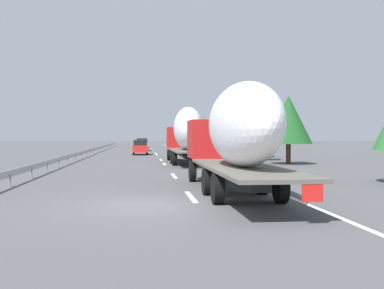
{
  "coord_description": "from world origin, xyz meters",
  "views": [
    {
      "loc": [
        -15.12,
        0.07,
        2.32
      ],
      "look_at": [
        14.88,
        -3.28,
        1.73
      ],
      "focal_mm": 42.63,
      "sensor_mm": 36.0,
      "label": 1
    }
  ],
  "objects_px": {
    "car_yellow_coupe": "(142,144)",
    "car_red_compact": "(140,147)",
    "truck_lead": "(186,133)",
    "truck_trailing": "(235,133)",
    "road_sign": "(200,136)",
    "car_blue_sedan": "(143,143)"
  },
  "relations": [
    {
      "from": "truck_trailing",
      "to": "road_sign",
      "type": "distance_m",
      "value": 34.83
    },
    {
      "from": "truck_trailing",
      "to": "car_yellow_coupe",
      "type": "distance_m",
      "value": 52.62
    },
    {
      "from": "car_yellow_coupe",
      "to": "car_red_compact",
      "type": "xyz_separation_m",
      "value": [
        -14.59,
        0.24,
        -0.04
      ]
    },
    {
      "from": "car_yellow_coupe",
      "to": "truck_trailing",
      "type": "bearing_deg",
      "value": -176.15
    },
    {
      "from": "truck_lead",
      "to": "car_red_compact",
      "type": "bearing_deg",
      "value": 11.65
    },
    {
      "from": "truck_trailing",
      "to": "car_red_compact",
      "type": "relative_size",
      "value": 3.29
    },
    {
      "from": "truck_lead",
      "to": "car_red_compact",
      "type": "relative_size",
      "value": 3.21
    },
    {
      "from": "car_red_compact",
      "to": "road_sign",
      "type": "xyz_separation_m",
      "value": [
        -3.2,
        -6.87,
        1.34
      ]
    },
    {
      "from": "truck_lead",
      "to": "car_yellow_coupe",
      "type": "distance_m",
      "value": 33.12
    },
    {
      "from": "car_blue_sedan",
      "to": "car_yellow_coupe",
      "type": "height_order",
      "value": "car_yellow_coupe"
    },
    {
      "from": "truck_lead",
      "to": "truck_trailing",
      "type": "relative_size",
      "value": 0.98
    },
    {
      "from": "truck_trailing",
      "to": "car_blue_sedan",
      "type": "xyz_separation_m",
      "value": [
        68.78,
        3.36,
        -1.52
      ]
    },
    {
      "from": "truck_lead",
      "to": "car_blue_sedan",
      "type": "distance_m",
      "value": 49.33
    },
    {
      "from": "car_red_compact",
      "to": "road_sign",
      "type": "relative_size",
      "value": 1.33
    },
    {
      "from": "truck_lead",
      "to": "road_sign",
      "type": "relative_size",
      "value": 4.28
    },
    {
      "from": "car_yellow_coupe",
      "to": "car_red_compact",
      "type": "bearing_deg",
      "value": 179.04
    },
    {
      "from": "truck_trailing",
      "to": "road_sign",
      "type": "height_order",
      "value": "truck_trailing"
    },
    {
      "from": "truck_lead",
      "to": "road_sign",
      "type": "distance_m",
      "value": 15.42
    },
    {
      "from": "car_yellow_coupe",
      "to": "car_red_compact",
      "type": "relative_size",
      "value": 0.98
    },
    {
      "from": "car_blue_sedan",
      "to": "car_red_compact",
      "type": "relative_size",
      "value": 1.09
    },
    {
      "from": "car_blue_sedan",
      "to": "car_yellow_coupe",
      "type": "relative_size",
      "value": 1.11
    },
    {
      "from": "car_red_compact",
      "to": "car_blue_sedan",
      "type": "bearing_deg",
      "value": -0.76
    }
  ]
}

